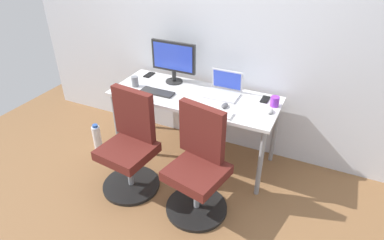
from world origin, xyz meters
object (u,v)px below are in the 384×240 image
object	(u,v)px
water_bottle_on_floor	(97,137)
coffee_mug	(275,101)
office_chair_right	(198,167)
open_laptop	(224,89)
office_chair_left	(130,147)
desktop_monitor	(173,59)

from	to	relation	value
water_bottle_on_floor	coffee_mug	bearing A→B (deg)	14.11
office_chair_right	open_laptop	world-z (taller)	open_laptop
office_chair_left	open_laptop	bearing A→B (deg)	51.67
office_chair_right	coffee_mug	bearing A→B (deg)	60.21
office_chair_left	water_bottle_on_floor	world-z (taller)	office_chair_left
office_chair_left	office_chair_right	world-z (taller)	same
coffee_mug	office_chair_left	bearing A→B (deg)	-146.18
desktop_monitor	open_laptop	bearing A→B (deg)	-4.75
desktop_monitor	coffee_mug	bearing A→B (deg)	-3.96
water_bottle_on_floor	open_laptop	bearing A→B (deg)	20.31
coffee_mug	water_bottle_on_floor	bearing A→B (deg)	-165.89
open_laptop	coffee_mug	size ratio (longest dim) A/B	3.37
office_chair_left	office_chair_right	bearing A→B (deg)	-0.08
office_chair_right	office_chair_left	bearing A→B (deg)	179.92
office_chair_right	water_bottle_on_floor	xyz separation A→B (m)	(-1.35, 0.29, -0.28)
water_bottle_on_floor	coffee_mug	distance (m)	1.94
office_chair_left	open_laptop	size ratio (longest dim) A/B	3.03
open_laptop	coffee_mug	xyz separation A→B (m)	(0.50, -0.03, -0.01)
open_laptop	coffee_mug	distance (m)	0.50
coffee_mug	office_chair_right	bearing A→B (deg)	-119.79
office_chair_right	open_laptop	xyz separation A→B (m)	(-0.07, 0.77, 0.37)
water_bottle_on_floor	open_laptop	world-z (taller)	open_laptop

